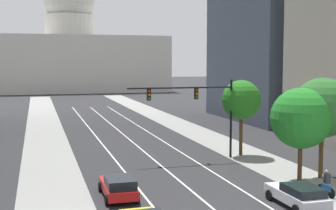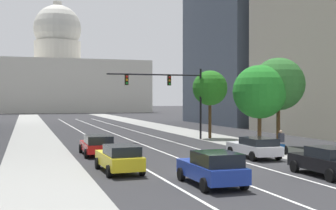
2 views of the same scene
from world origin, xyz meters
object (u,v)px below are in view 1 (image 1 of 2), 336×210
(capitol_building, at_px, (70,55))
(street_tree_mid_right, at_px, (301,118))
(street_tree_far_right, at_px, (241,100))
(cyclist, at_px, (327,183))
(traffic_signal_mast, at_px, (199,103))
(street_tree_near_right, at_px, (322,108))
(car_red, at_px, (119,186))
(car_white, at_px, (298,195))

(capitol_building, xyz_separation_m, street_tree_mid_right, (8.34, -110.85, -6.06))
(street_tree_far_right, height_order, street_tree_mid_right, street_tree_far_right)
(capitol_building, relative_size, cyclist, 31.52)
(capitol_building, distance_m, street_tree_mid_right, 111.33)
(traffic_signal_mast, bearing_deg, street_tree_near_right, -54.07)
(car_red, xyz_separation_m, street_tree_mid_right, (13.28, 0.75, 3.79))
(capitol_building, relative_size, street_tree_far_right, 7.84)
(capitol_building, height_order, car_white, capitol_building)
(traffic_signal_mast, relative_size, cyclist, 5.53)
(car_red, bearing_deg, street_tree_near_right, -85.55)
(cyclist, distance_m, street_tree_mid_right, 5.41)
(car_white, bearing_deg, street_tree_near_right, -43.30)
(cyclist, bearing_deg, street_tree_mid_right, -9.87)
(capitol_building, distance_m, cyclist, 115.45)
(capitol_building, bearing_deg, car_red, -92.54)
(car_red, distance_m, street_tree_mid_right, 13.84)
(traffic_signal_mast, relative_size, street_tree_far_right, 1.37)
(car_white, xyz_separation_m, traffic_signal_mast, (-1.06, 14.59, 4.25))
(capitol_building, xyz_separation_m, traffic_signal_mast, (3.89, -101.68, -5.62))
(car_red, height_order, street_tree_near_right, street_tree_near_right)
(capitol_building, relative_size, street_tree_near_right, 7.30)
(cyclist, bearing_deg, traffic_signal_mast, 13.58)
(car_white, xyz_separation_m, street_tree_mid_right, (3.39, 5.41, 3.81))
(car_white, bearing_deg, car_red, 64.29)
(car_red, bearing_deg, street_tree_far_right, -50.75)
(car_white, height_order, traffic_signal_mast, traffic_signal_mast)
(car_white, height_order, street_tree_mid_right, street_tree_mid_right)
(car_red, relative_size, car_white, 1.01)
(capitol_building, height_order, street_tree_mid_right, capitol_building)
(car_white, distance_m, cyclist, 3.30)
(cyclist, height_order, street_tree_near_right, street_tree_near_right)
(street_tree_near_right, xyz_separation_m, street_tree_mid_right, (-1.95, -0.35, -0.66))
(cyclist, bearing_deg, street_tree_far_right, -4.68)
(capitol_building, height_order, street_tree_far_right, capitol_building)
(capitol_building, bearing_deg, cyclist, -86.07)
(capitol_building, height_order, cyclist, capitol_building)
(car_white, height_order, street_tree_near_right, street_tree_near_right)
(traffic_signal_mast, height_order, cyclist, traffic_signal_mast)
(traffic_signal_mast, bearing_deg, car_red, -131.69)
(capitol_building, xyz_separation_m, car_white, (4.95, -116.26, -9.87))
(traffic_signal_mast, height_order, street_tree_far_right, traffic_signal_mast)
(street_tree_far_right, relative_size, street_tree_near_right, 0.93)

